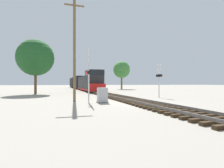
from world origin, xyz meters
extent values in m
plane|color=gray|center=(0.00, 0.00, 0.00)|extent=(400.00, 400.00, 0.00)
cube|color=#382819|center=(0.00, -7.50, 0.08)|extent=(2.60, 0.22, 0.16)
cube|color=#382819|center=(0.00, -6.90, 0.08)|extent=(2.60, 0.22, 0.16)
cube|color=#382819|center=(0.00, -6.30, 0.08)|extent=(2.60, 0.22, 0.16)
cube|color=#382819|center=(0.00, -5.70, 0.08)|extent=(2.60, 0.22, 0.16)
cube|color=#382819|center=(0.00, -5.10, 0.08)|extent=(2.60, 0.22, 0.16)
cube|color=#382819|center=(0.00, -4.50, 0.08)|extent=(2.60, 0.22, 0.16)
cube|color=#382819|center=(0.00, -3.90, 0.08)|extent=(2.60, 0.22, 0.16)
cube|color=#382819|center=(0.00, -3.30, 0.08)|extent=(2.60, 0.22, 0.16)
cube|color=#382819|center=(0.00, -2.70, 0.08)|extent=(2.60, 0.22, 0.16)
cube|color=#382819|center=(0.00, -2.10, 0.08)|extent=(2.60, 0.22, 0.16)
cube|color=#382819|center=(0.00, -1.50, 0.08)|extent=(2.60, 0.22, 0.16)
cube|color=#382819|center=(0.00, -0.90, 0.08)|extent=(2.60, 0.22, 0.16)
cube|color=#382819|center=(0.00, -0.30, 0.08)|extent=(2.60, 0.22, 0.16)
cube|color=#382819|center=(0.00, 0.30, 0.08)|extent=(2.60, 0.22, 0.16)
cube|color=#382819|center=(0.00, 0.90, 0.08)|extent=(2.60, 0.22, 0.16)
cube|color=#382819|center=(0.00, 1.50, 0.08)|extent=(2.60, 0.22, 0.16)
cube|color=#382819|center=(0.00, 2.10, 0.08)|extent=(2.60, 0.22, 0.16)
cube|color=#382819|center=(0.00, 2.70, 0.08)|extent=(2.60, 0.22, 0.16)
cube|color=#382819|center=(0.00, 3.30, 0.08)|extent=(2.60, 0.22, 0.16)
cube|color=#382819|center=(0.00, 3.90, 0.08)|extent=(2.60, 0.22, 0.16)
cube|color=#382819|center=(0.00, 4.50, 0.08)|extent=(2.60, 0.22, 0.16)
cube|color=#382819|center=(0.00, 5.10, 0.08)|extent=(2.60, 0.22, 0.16)
cube|color=#382819|center=(0.00, 5.70, 0.08)|extent=(2.60, 0.22, 0.16)
cube|color=#382819|center=(0.00, 6.30, 0.08)|extent=(2.60, 0.22, 0.16)
cube|color=#382819|center=(0.00, 6.90, 0.08)|extent=(2.60, 0.22, 0.16)
cube|color=#382819|center=(0.00, 7.50, 0.08)|extent=(2.60, 0.22, 0.16)
cube|color=#382819|center=(0.00, 8.10, 0.08)|extent=(2.60, 0.22, 0.16)
cube|color=#382819|center=(0.00, 8.70, 0.08)|extent=(2.60, 0.22, 0.16)
cube|color=#382819|center=(0.00, 9.30, 0.08)|extent=(2.60, 0.22, 0.16)
cube|color=#382819|center=(0.00, 9.90, 0.08)|extent=(2.60, 0.22, 0.16)
cube|color=#382819|center=(0.00, 10.50, 0.08)|extent=(2.60, 0.22, 0.16)
cube|color=#382819|center=(0.00, 11.10, 0.08)|extent=(2.60, 0.22, 0.16)
cube|color=#382819|center=(0.00, 11.70, 0.08)|extent=(2.60, 0.22, 0.16)
cube|color=#382819|center=(0.00, 12.30, 0.08)|extent=(2.60, 0.22, 0.16)
cube|color=#382819|center=(0.00, 12.90, 0.08)|extent=(2.60, 0.22, 0.16)
cube|color=#382819|center=(0.00, 13.50, 0.08)|extent=(2.60, 0.22, 0.16)
cube|color=#382819|center=(0.00, 14.10, 0.08)|extent=(2.60, 0.22, 0.16)
cube|color=#382819|center=(0.00, 14.70, 0.08)|extent=(2.60, 0.22, 0.16)
cube|color=#382819|center=(0.00, 15.30, 0.08)|extent=(2.60, 0.22, 0.16)
cube|color=#382819|center=(0.00, 15.90, 0.08)|extent=(2.60, 0.22, 0.16)
cube|color=#382819|center=(0.00, 16.50, 0.08)|extent=(2.60, 0.22, 0.16)
cube|color=#382819|center=(0.00, 17.10, 0.08)|extent=(2.60, 0.22, 0.16)
cube|color=#382819|center=(0.00, 17.70, 0.08)|extent=(2.60, 0.22, 0.16)
cube|color=#382819|center=(0.00, 18.30, 0.08)|extent=(2.60, 0.22, 0.16)
cube|color=#382819|center=(0.00, 18.90, 0.08)|extent=(2.60, 0.22, 0.16)
cube|color=#382819|center=(0.00, 19.50, 0.08)|extent=(2.60, 0.22, 0.16)
cube|color=slate|center=(-0.72, 0.00, 0.23)|extent=(0.07, 160.00, 0.15)
cube|color=slate|center=(0.72, 0.00, 0.23)|extent=(0.07, 160.00, 0.15)
cube|color=#232326|center=(0.00, 28.71, 1.83)|extent=(2.46, 13.74, 3.04)
cube|color=#232326|center=(0.00, 19.09, 2.26)|extent=(2.89, 4.32, 3.90)
cube|color=black|center=(0.00, 19.09, 3.63)|extent=(2.92, 4.36, 0.86)
cube|color=red|center=(0.00, 16.93, 0.99)|extent=(2.89, 1.96, 1.36)
cube|color=red|center=(0.00, 25.76, 0.43)|extent=(2.95, 19.23, 0.24)
cube|color=black|center=(0.00, 19.39, 0.50)|extent=(1.58, 2.20, 1.00)
cube|color=black|center=(0.00, 32.14, 0.50)|extent=(1.58, 2.20, 1.00)
cube|color=black|center=(0.00, 44.85, 2.15)|extent=(2.75, 14.66, 3.69)
cube|color=black|center=(0.00, 40.08, 0.45)|extent=(1.58, 2.20, 0.90)
cube|color=black|center=(0.00, 49.61, 0.45)|extent=(1.58, 2.20, 0.90)
cube|color=black|center=(0.00, 61.45, 2.15)|extent=(2.75, 14.66, 3.69)
cube|color=black|center=(0.00, 56.68, 0.45)|extent=(1.58, 2.20, 0.90)
cube|color=black|center=(0.00, 66.21, 0.45)|extent=(1.58, 2.20, 0.90)
cylinder|color=silver|center=(-4.09, 1.19, 2.23)|extent=(0.12, 0.12, 4.46)
cube|color=white|center=(-4.09, 1.19, 4.16)|extent=(0.19, 0.92, 0.93)
cube|color=white|center=(-4.09, 1.19, 4.16)|extent=(0.19, 0.92, 0.93)
cube|color=black|center=(-4.09, 1.19, 2.60)|extent=(0.20, 0.86, 0.06)
cylinder|color=black|center=(-4.03, 1.54, 2.60)|extent=(0.23, 0.33, 0.30)
sphere|color=red|center=(-4.13, 1.55, 2.60)|extent=(0.26, 0.26, 0.26)
cylinder|color=black|center=(-4.15, 0.85, 2.60)|extent=(0.23, 0.33, 0.30)
sphere|color=red|center=(-4.25, 0.86, 2.60)|extent=(0.26, 0.26, 0.26)
cube|color=white|center=(-4.09, 1.19, 3.61)|extent=(0.08, 0.32, 0.20)
cylinder|color=silver|center=(4.68, 4.25, 1.95)|extent=(0.12, 0.12, 3.90)
cube|color=white|center=(4.68, 4.25, 3.60)|extent=(0.06, 0.93, 0.93)
cube|color=white|center=(4.68, 4.25, 3.60)|extent=(0.06, 0.93, 0.93)
cube|color=black|center=(4.68, 4.25, 2.60)|extent=(0.09, 0.86, 0.06)
cylinder|color=black|center=(4.70, 3.90, 2.60)|extent=(0.19, 0.31, 0.30)
sphere|color=red|center=(4.80, 3.90, 2.60)|extent=(0.26, 0.26, 0.26)
cylinder|color=black|center=(4.68, 4.25, 2.60)|extent=(0.19, 0.31, 0.30)
sphere|color=red|center=(4.78, 4.25, 2.60)|extent=(0.26, 0.26, 0.26)
cylinder|color=black|center=(4.67, 4.60, 2.60)|extent=(0.19, 0.31, 0.30)
sphere|color=red|center=(4.77, 4.60, 2.60)|extent=(0.26, 0.26, 0.26)
cube|color=white|center=(4.68, 4.25, 3.05)|extent=(0.04, 0.32, 0.20)
cube|color=slate|center=(-2.94, 1.03, 0.06)|extent=(0.90, 0.70, 0.12)
cube|color=#ADADB2|center=(-2.94, 1.03, 0.72)|extent=(0.82, 0.64, 1.19)
cylinder|color=brown|center=(-5.13, 2.90, 4.75)|extent=(0.25, 0.25, 9.51)
cube|color=brown|center=(-5.13, 2.90, 8.91)|extent=(1.80, 0.12, 0.12)
cylinder|color=brown|center=(-9.95, 16.20, 2.02)|extent=(0.39, 0.39, 4.04)
sphere|color=#1E5123|center=(-9.95, 16.20, 5.75)|extent=(5.69, 5.69, 5.69)
cylinder|color=brown|center=(11.80, 35.80, 2.19)|extent=(0.50, 0.50, 4.38)
sphere|color=#3D7F38|center=(11.80, 35.80, 5.90)|extent=(5.06, 5.06, 5.06)
camera|label=1|loc=(-6.60, -13.55, 1.65)|focal=28.00mm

